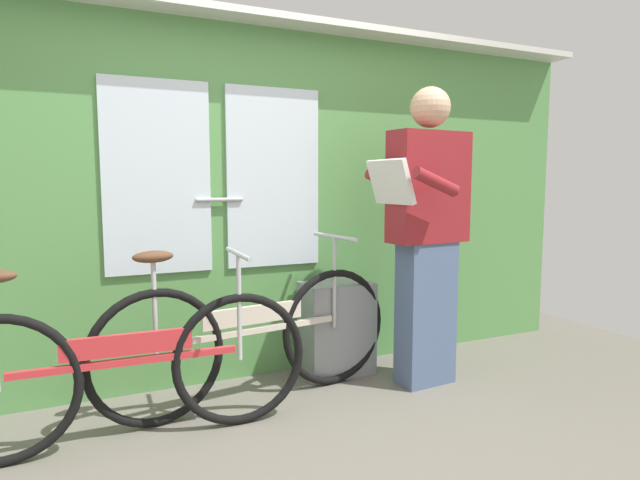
# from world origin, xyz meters

# --- Properties ---
(ground_plane) EXTENTS (5.96, 3.89, 0.04)m
(ground_plane) POSITION_xyz_m (0.00, 0.00, -0.02)
(ground_plane) COLOR #666056
(train_door_wall) EXTENTS (4.96, 0.28, 2.20)m
(train_door_wall) POSITION_xyz_m (-0.01, 1.14, 1.15)
(train_door_wall) COLOR #56934C
(train_door_wall) RESTS_ON ground_plane
(bicycle_near_door) EXTENTS (1.74, 0.44, 0.89)m
(bicycle_near_door) POSITION_xyz_m (-0.80, 0.50, 0.36)
(bicycle_near_door) COLOR black
(bicycle_near_door) RESTS_ON ground_plane
(bicycle_leaning_behind) EXTENTS (1.77, 0.44, 0.92)m
(bicycle_leaning_behind) POSITION_xyz_m (-0.13, 0.70, 0.38)
(bicycle_leaning_behind) COLOR black
(bicycle_leaning_behind) RESTS_ON ground_plane
(passenger_reading_newspaper) EXTENTS (0.60, 0.53, 1.78)m
(passenger_reading_newspaper) POSITION_xyz_m (0.92, 0.55, 0.94)
(passenger_reading_newspaper) COLOR slate
(passenger_reading_newspaper) RESTS_ON ground_plane
(trash_bin_by_wall) EXTENTS (0.44, 0.28, 0.59)m
(trash_bin_by_wall) POSITION_xyz_m (0.51, 0.93, 0.30)
(trash_bin_by_wall) COLOR gray
(trash_bin_by_wall) RESTS_ON ground_plane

